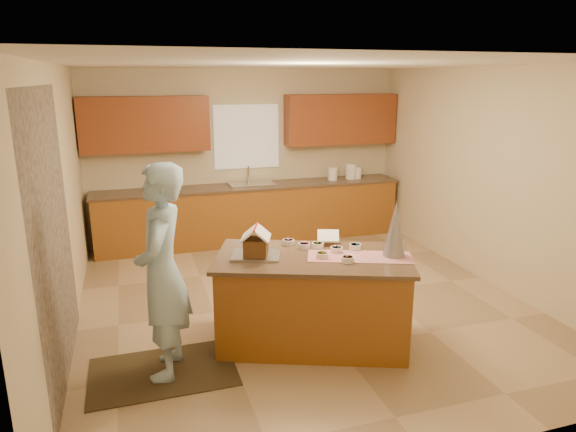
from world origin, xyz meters
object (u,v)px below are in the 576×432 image
Objects in this scene: tinsel_tree at (395,229)px; gingerbread_house at (256,244)px; boy at (162,272)px; island_base at (312,302)px.

tinsel_tree is 1.32m from gingerbread_house.
island_base is at bearing 109.40° from boy.
tinsel_tree is at bearing -16.62° from gingerbread_house.
boy reaches higher than tinsel_tree.
tinsel_tree is at bearing 101.64° from boy.
gingerbread_house reaches higher than island_base.
tinsel_tree is at bearing 3.67° from island_base.
island_base is at bearing 162.75° from tinsel_tree.
tinsel_tree reaches higher than island_base.
boy is (-1.42, -0.12, 0.52)m from island_base.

